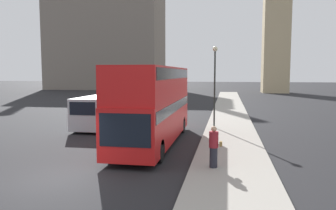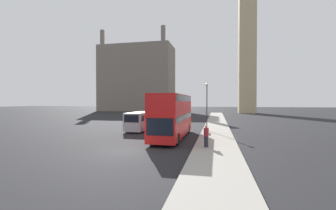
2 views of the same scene
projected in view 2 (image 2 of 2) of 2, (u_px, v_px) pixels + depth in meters
name	position (u px, v px, depth m)	size (l,w,h in m)	color
ground_plane	(125.00, 152.00, 17.05)	(300.00, 300.00, 0.00)	black
sidewalk_strip	(216.00, 155.00, 15.61)	(3.55, 120.00, 0.15)	#9E998E
clock_tower	(247.00, 16.00, 73.47)	(5.69, 5.86, 62.33)	tan
building_block_distant	(137.00, 79.00, 91.97)	(29.06, 14.16, 31.99)	slate
red_double_decker_bus	(173.00, 114.00, 23.43)	(2.59, 11.15, 4.50)	red
white_van	(139.00, 121.00, 29.13)	(2.18, 5.85, 2.41)	#B2B7BC
pedestrian	(206.00, 136.00, 18.01)	(0.56, 0.40, 1.78)	#23232D
street_lamp	(207.00, 100.00, 28.16)	(0.36, 0.36, 5.93)	#2D332D
parked_sedan	(173.00, 117.00, 46.93)	(1.86, 4.59, 1.50)	maroon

